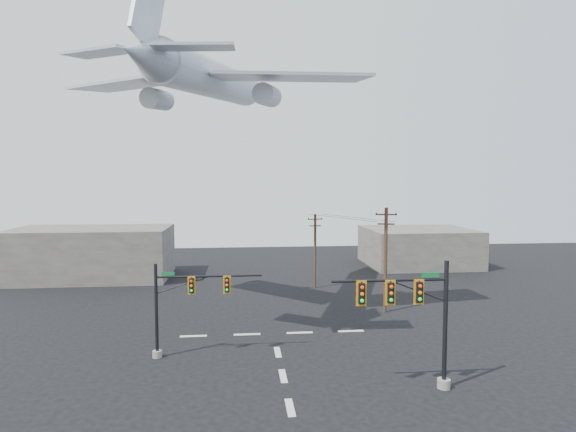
{
  "coord_description": "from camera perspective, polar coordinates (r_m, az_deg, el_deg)",
  "views": [
    {
      "loc": [
        -2.5,
        -23.66,
        11.59
      ],
      "look_at": [
        0.4,
        5.0,
        9.47
      ],
      "focal_mm": 30.0,
      "sensor_mm": 36.0,
      "label": 1
    }
  ],
  "objects": [
    {
      "name": "signal_mast_near",
      "position": [
        27.89,
        15.12,
        -11.58
      ],
      "size": [
        6.77,
        0.79,
        7.22
      ],
      "color": "gray",
      "rests_on": "ground"
    },
    {
      "name": "lane_markings",
      "position": [
        31.32,
        -0.82,
        -17.49
      ],
      "size": [
        14.0,
        21.2,
        0.01
      ],
      "color": "beige",
      "rests_on": "ground"
    },
    {
      "name": "airliner",
      "position": [
        42.3,
        -8.99,
        15.65
      ],
      "size": [
        25.85,
        27.92,
        7.4
      ],
      "rotation": [
        0.0,
        -0.08,
        1.27
      ],
      "color": "#B8BCC5"
    },
    {
      "name": "ground",
      "position": [
        26.46,
        0.25,
        -21.77
      ],
      "size": [
        120.0,
        120.0,
        0.0
      ],
      "primitive_type": "plane",
      "color": "black",
      "rests_on": "ground"
    },
    {
      "name": "building_left",
      "position": [
        61.81,
        -22.22,
        -4.1
      ],
      "size": [
        18.0,
        10.0,
        6.0
      ],
      "primitive_type": "cube",
      "color": "slate",
      "rests_on": "ground"
    },
    {
      "name": "utility_pole_b",
      "position": [
        52.02,
        3.23,
        -3.98
      ],
      "size": [
        1.62,
        0.29,
        8.01
      ],
      "rotation": [
        0.0,
        0.0,
        0.11
      ],
      "color": "#472D1E",
      "rests_on": "ground"
    },
    {
      "name": "utility_pole_a",
      "position": [
        43.11,
        11.49,
        -4.88
      ],
      "size": [
        1.83,
        0.56,
        9.27
      ],
      "rotation": [
        0.0,
        0.0,
        -0.24
      ],
      "color": "#472D1E",
      "rests_on": "ground"
    },
    {
      "name": "signal_mast_far",
      "position": [
        32.78,
        -12.64,
        -10.37
      ],
      "size": [
        7.2,
        0.68,
        6.22
      ],
      "color": "gray",
      "rests_on": "ground"
    },
    {
      "name": "building_right",
      "position": [
        68.81,
        15.17,
        -3.53
      ],
      "size": [
        14.0,
        12.0,
        5.0
      ],
      "primitive_type": "cube",
      "color": "slate",
      "rests_on": "ground"
    },
    {
      "name": "power_lines",
      "position": [
        47.05,
        7.01,
        -0.19
      ],
      "size": [
        6.2,
        10.23,
        0.03
      ],
      "color": "black"
    }
  ]
}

